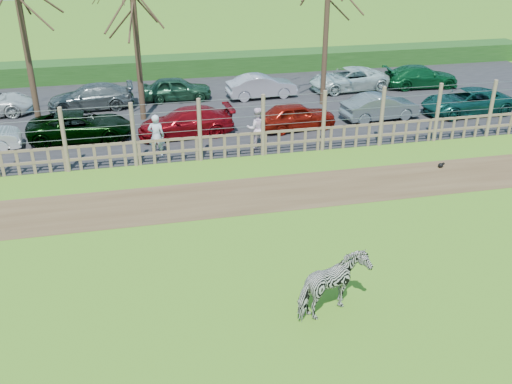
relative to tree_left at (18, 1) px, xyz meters
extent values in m
plane|color=#6FA828|center=(6.50, -12.50, -5.62)|extent=(120.00, 120.00, 0.00)
cube|color=brown|center=(6.50, -8.00, -5.61)|extent=(34.00, 2.80, 0.01)
cube|color=#232326|center=(6.50, 2.00, -5.60)|extent=(44.00, 13.00, 0.04)
cube|color=#1E4716|center=(6.50, 9.00, -5.07)|extent=(46.00, 2.00, 1.10)
cube|color=brown|center=(6.50, -4.50, -5.17)|extent=(30.00, 0.06, 0.10)
cube|color=brown|center=(6.50, -4.50, -4.67)|extent=(30.00, 0.06, 0.10)
cylinder|color=brown|center=(1.50, -4.50, -4.37)|extent=(0.16, 0.16, 2.50)
cylinder|color=brown|center=(4.00, -4.50, -4.37)|extent=(0.16, 0.16, 2.50)
cylinder|color=brown|center=(6.50, -4.50, -4.37)|extent=(0.16, 0.16, 2.50)
cylinder|color=brown|center=(9.00, -4.50, -4.37)|extent=(0.16, 0.16, 2.50)
cylinder|color=brown|center=(11.50, -4.50, -4.37)|extent=(0.16, 0.16, 2.50)
cylinder|color=brown|center=(14.00, -4.50, -4.37)|extent=(0.16, 0.16, 2.50)
cylinder|color=brown|center=(16.50, -4.50, -4.37)|extent=(0.16, 0.16, 2.50)
cylinder|color=brown|center=(19.00, -4.50, -4.37)|extent=(0.16, 0.16, 2.50)
cylinder|color=gray|center=(6.50, -4.50, -4.37)|extent=(30.00, 0.02, 0.02)
cylinder|color=gray|center=(6.50, -4.50, -3.97)|extent=(30.00, 0.02, 0.02)
cylinder|color=gray|center=(6.50, -4.50, -3.57)|extent=(30.00, 0.02, 0.02)
cylinder|color=gray|center=(6.50, -4.50, -3.22)|extent=(30.00, 0.02, 0.02)
cylinder|color=#3D2B1E|center=(0.00, 0.00, -1.87)|extent=(0.26, 0.26, 7.50)
cylinder|color=#3D2B1E|center=(4.50, 1.00, -2.37)|extent=(0.26, 0.26, 6.50)
cylinder|color=#3D2B1E|center=(13.50, 1.50, -2.12)|extent=(0.26, 0.26, 7.00)
imported|color=gray|center=(8.32, -14.73, -4.84)|extent=(2.03, 1.55, 1.56)
imported|color=silver|center=(4.86, -3.83, -4.71)|extent=(0.68, 0.50, 1.72)
imported|color=silver|center=(8.90, -3.81, -4.71)|extent=(0.86, 0.69, 1.72)
sphere|color=black|center=(15.33, -7.22, -5.52)|extent=(0.19, 0.19, 0.19)
sphere|color=black|center=(15.44, -7.22, -5.45)|extent=(0.10, 0.10, 0.10)
imported|color=black|center=(1.82, -1.21, -4.98)|extent=(4.35, 2.06, 1.20)
imported|color=maroon|center=(6.24, -1.65, -4.98)|extent=(4.25, 1.98, 1.20)
imported|color=maroon|center=(11.14, -1.86, -4.98)|extent=(3.66, 1.81, 1.20)
imported|color=slate|center=(15.33, -1.43, -4.98)|extent=(3.76, 1.66, 1.20)
imported|color=#0F4139|center=(19.71, -1.53, -4.98)|extent=(4.42, 2.21, 1.20)
imported|color=#555F60|center=(2.08, 3.20, -4.98)|extent=(4.18, 1.79, 1.20)
imported|color=#1E482F|center=(6.35, 3.76, -4.98)|extent=(3.56, 1.52, 1.20)
imported|color=#B7B2BF|center=(10.73, 3.28, -4.98)|extent=(3.73, 1.54, 1.20)
imported|color=silver|center=(15.70, 3.66, -4.98)|extent=(4.49, 2.40, 1.20)
imported|color=#0D5225|center=(19.83, 3.32, -4.98)|extent=(4.22, 1.90, 1.20)
camera|label=1|loc=(4.14, -25.21, 3.03)|focal=40.00mm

